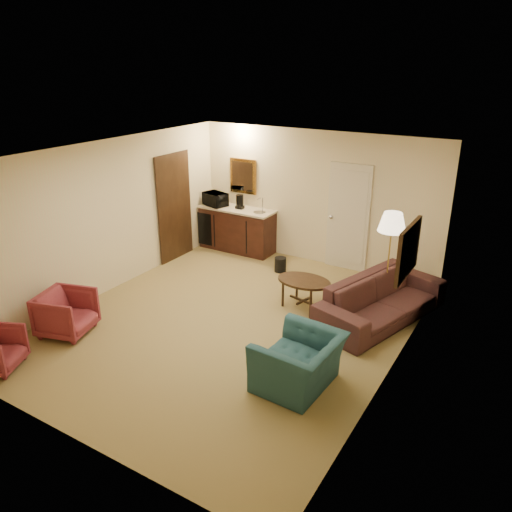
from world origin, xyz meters
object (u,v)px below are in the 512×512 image
Objects in this scene: wetbar_cabinet at (237,229)px; microwave at (215,198)px; sofa at (382,293)px; rose_chair_near at (66,311)px; floor_lamp at (388,262)px; teal_armchair at (299,354)px; waste_bin at (280,265)px; coffee_table at (304,294)px; coffee_maker at (240,202)px.

microwave is at bearing -171.63° from wetbar_cabinet.
sofa is 3.21× the size of rose_chair_near.
floor_lamp is (3.54, -1.04, 0.36)m from wetbar_cabinet.
wetbar_cabinet is 4.87m from teal_armchair.
wetbar_cabinet is 1.50m from waste_bin.
microwave is at bearing -130.38° from teal_armchair.
waste_bin is at bearing 167.63° from floor_lamp.
rose_chair_near is (-0.25, -4.23, -0.10)m from wetbar_cabinet.
teal_armchair is 5.21m from microwave.
coffee_table is 3.03m from coffee_maker.
rose_chair_near is at bearing -106.99° from coffee_maker.
wetbar_cabinet reaches higher than teal_armchair.
wetbar_cabinet is at bearing 24.92° from microwave.
coffee_table reaches higher than waste_bin.
sofa is 2.26× the size of teal_armchair.
rose_chair_near is 2.59× the size of waste_bin.
coffee_maker is at bearing 163.00° from floor_lamp.
microwave reaches higher than rose_chair_near.
teal_armchair is at bearing -171.81° from sofa.
teal_armchair is at bearing -61.48° from coffee_maker.
rose_chair_near is 4.23m from microwave.
coffee_maker is (0.06, 0.02, 0.60)m from wetbar_cabinet.
coffee_table is at bearing -13.01° from microwave.
microwave reaches higher than coffee_table.
floor_lamp is 3.26× the size of microwave.
waste_bin is 0.55× the size of microwave.
rose_chair_near is at bearing -139.91° from floor_lamp.
coffee_maker is at bearing 16.78° from wetbar_cabinet.
floor_lamp is 5.74× the size of coffee_maker.
wetbar_cabinet is at bearing -176.04° from coffee_maker.
microwave is at bearing 88.78° from sofa.
rose_chair_near is at bearing -113.57° from waste_bin.
microwave reaches higher than teal_armchair.
teal_armchair is at bearing -65.70° from coffee_table.
wetbar_cabinet is 3.25× the size of microwave.
wetbar_cabinet is at bearing -135.05° from teal_armchair.
microwave is at bearing 166.47° from floor_lamp.
wetbar_cabinet is 3.87m from sofa.
wetbar_cabinet reaches higher than waste_bin.
rose_chair_near is 1.43× the size of microwave.
microwave is (-3.76, 3.55, 0.64)m from teal_armchair.
wetbar_cabinet is at bearing 163.54° from floor_lamp.
waste_bin is at bearing 1.67° from microwave.
rose_chair_near is 0.44× the size of floor_lamp.
teal_armchair is 3.62m from waste_bin.
sofa reaches higher than teal_armchair.
wetbar_cabinet is 0.81m from microwave.
wetbar_cabinet is at bearing 157.29° from waste_bin.
teal_armchair is 2.09m from coffee_table.
floor_lamp is 4.16m from microwave.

